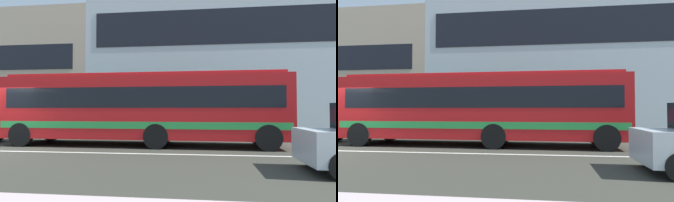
{
  "view_description": "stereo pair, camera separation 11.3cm",
  "coord_description": "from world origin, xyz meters",
  "views": [
    {
      "loc": [
        8.28,
        -9.89,
        1.56
      ],
      "look_at": [
        6.83,
        1.95,
        1.92
      ],
      "focal_mm": 30.4,
      "sensor_mm": 36.0,
      "label": 1
    },
    {
      "loc": [
        8.39,
        -9.88,
        1.56
      ],
      "look_at": [
        6.83,
        1.95,
        1.92
      ],
      "focal_mm": 30.4,
      "sensor_mm": 36.0,
      "label": 2
    }
  ],
  "objects": [
    {
      "name": "apartment_block_right",
      "position": [
        10.31,
        16.75,
        6.55
      ],
      "size": [
        21.87,
        11.99,
        13.09
      ],
      "color": "silver",
      "rests_on": "ground_plane"
    },
    {
      "name": "transit_bus",
      "position": [
        5.7,
        2.43,
        1.71
      ],
      "size": [
        12.14,
        2.82,
        3.09
      ],
      "color": "red",
      "rests_on": "ground_plane"
    },
    {
      "name": "hedge_row_far",
      "position": [
        1.68,
        6.2,
        0.58
      ],
      "size": [
        12.84,
        1.1,
        1.17
      ],
      "primitive_type": "cube",
      "color": "#1E4827",
      "rests_on": "ground_plane"
    }
  ]
}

